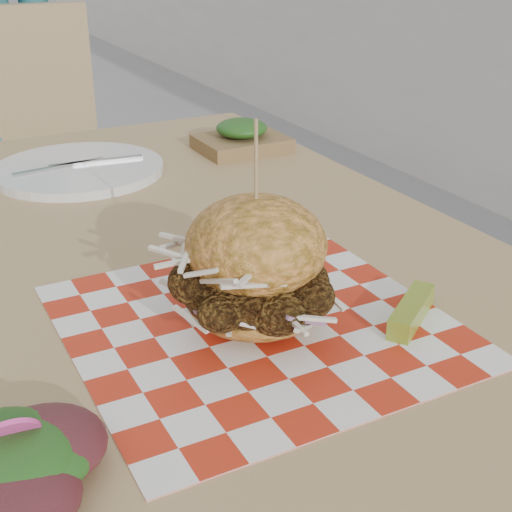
% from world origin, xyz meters
% --- Properties ---
extents(patio_table, '(0.80, 1.20, 0.75)m').
position_xyz_m(patio_table, '(0.03, 0.01, 0.67)').
color(patio_table, tan).
rests_on(patio_table, ground).
extents(patio_chair, '(0.47, 0.48, 0.95)m').
position_xyz_m(patio_chair, '(0.05, 0.93, 0.55)').
color(patio_chair, tan).
rests_on(patio_chair, ground).
extents(paper_liner, '(0.36, 0.36, 0.00)m').
position_xyz_m(paper_liner, '(0.06, -0.20, 0.75)').
color(paper_liner, red).
rests_on(paper_liner, patio_table).
extents(sandwich, '(0.18, 0.18, 0.21)m').
position_xyz_m(sandwich, '(0.06, -0.20, 0.81)').
color(sandwich, '#DF8F3F').
rests_on(sandwich, paper_liner).
extents(pickle_spear, '(0.09, 0.07, 0.02)m').
position_xyz_m(pickle_spear, '(0.20, -0.27, 0.76)').
color(pickle_spear, '#9CA630').
rests_on(pickle_spear, paper_liner).
extents(place_setting, '(0.27, 0.27, 0.02)m').
position_xyz_m(place_setting, '(0.03, 0.35, 0.76)').
color(place_setting, white).
rests_on(place_setting, patio_table).
extents(kraft_tray, '(0.15, 0.12, 0.06)m').
position_xyz_m(kraft_tray, '(0.32, 0.35, 0.77)').
color(kraft_tray, brown).
rests_on(kraft_tray, patio_table).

